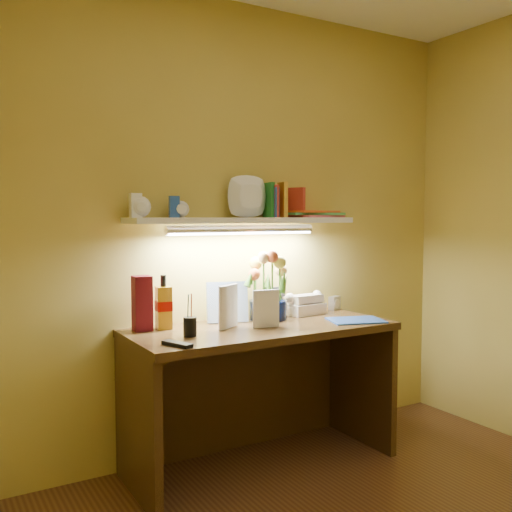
{
  "coord_description": "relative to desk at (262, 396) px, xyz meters",
  "views": [
    {
      "loc": [
        -1.52,
        -1.32,
        1.32
      ],
      "look_at": [
        0.05,
        1.35,
        1.1
      ],
      "focal_mm": 40.0,
      "sensor_mm": 36.0,
      "label": 1
    }
  ],
  "objects": [
    {
      "name": "desk_book_b",
      "position": [
        -0.08,
        -0.04,
        0.47
      ],
      "size": [
        0.14,
        0.04,
        0.2
      ],
      "primitive_type": "imported",
      "rotation": [
        0.0,
        0.0,
        -0.2
      ],
      "color": "white",
      "rests_on": "desk"
    },
    {
      "name": "flower_bouquet",
      "position": [
        0.13,
        0.15,
        0.56
      ],
      "size": [
        0.3,
        0.3,
        0.37
      ],
      "primitive_type": null,
      "rotation": [
        0.0,
        0.0,
        0.35
      ],
      "color": "#091133",
      "rests_on": "desk"
    },
    {
      "name": "whisky_bottle",
      "position": [
        -0.47,
        0.18,
        0.51
      ],
      "size": [
        0.08,
        0.08,
        0.28
      ],
      "primitive_type": null,
      "rotation": [
        0.0,
        0.0,
        -0.14
      ],
      "color": "#AF7812",
      "rests_on": "desk"
    },
    {
      "name": "telephone",
      "position": [
        0.39,
        0.18,
        0.44
      ],
      "size": [
        0.23,
        0.18,
        0.13
      ],
      "primitive_type": null,
      "rotation": [
        0.0,
        0.0,
        0.1
      ],
      "color": "white",
      "rests_on": "desk"
    },
    {
      "name": "blue_folder",
      "position": [
        0.51,
        -0.15,
        0.38
      ],
      "size": [
        0.34,
        0.29,
        0.01
      ],
      "primitive_type": "cube",
      "rotation": [
        0.0,
        0.0,
        -0.32
      ],
      "color": "#2755B5",
      "rests_on": "desk"
    },
    {
      "name": "pen_cup",
      "position": [
        -0.43,
        -0.05,
        0.45
      ],
      "size": [
        0.08,
        0.08,
        0.16
      ],
      "primitive_type": "cylinder",
      "rotation": [
        0.0,
        0.0,
        -0.32
      ],
      "color": "black",
      "rests_on": "desk"
    },
    {
      "name": "tv_remote",
      "position": [
        -0.56,
        -0.21,
        0.38
      ],
      "size": [
        0.1,
        0.16,
        0.02
      ],
      "primitive_type": "cube",
      "rotation": [
        0.0,
        0.0,
        0.38
      ],
      "color": "black",
      "rests_on": "desk"
    },
    {
      "name": "desk_book_a",
      "position": [
        -0.26,
        -0.02,
        0.49
      ],
      "size": [
        0.16,
        0.1,
        0.22
      ],
      "primitive_type": "imported",
      "rotation": [
        0.0,
        0.0,
        0.5
      ],
      "color": "silver",
      "rests_on": "desk"
    },
    {
      "name": "desk",
      "position": [
        0.0,
        0.0,
        0.0
      ],
      "size": [
        1.4,
        0.6,
        0.75
      ],
      "primitive_type": "cube",
      "color": "#34200E",
      "rests_on": "ground"
    },
    {
      "name": "whisky_box",
      "position": [
        -0.58,
        0.2,
        0.51
      ],
      "size": [
        0.09,
        0.09,
        0.27
      ],
      "primitive_type": "cube",
      "rotation": [
        0.0,
        0.0,
        -0.07
      ],
      "color": "#540C15",
      "rests_on": "desk"
    },
    {
      "name": "wall_shelf",
      "position": [
        0.04,
        0.18,
        0.96
      ],
      "size": [
        1.31,
        0.32,
        0.23
      ],
      "color": "white",
      "rests_on": "ground"
    },
    {
      "name": "desk_clock",
      "position": [
        0.65,
        0.21,
        0.42
      ],
      "size": [
        0.09,
        0.07,
        0.08
      ],
      "primitive_type": "cube",
      "rotation": [
        0.0,
        0.0,
        0.38
      ],
      "color": "silver",
      "rests_on": "desk"
    },
    {
      "name": "art_card",
      "position": [
        -0.11,
        0.18,
        0.48
      ],
      "size": [
        0.22,
        0.1,
        0.22
      ],
      "primitive_type": null,
      "rotation": [
        0.0,
        0.0,
        -0.29
      ],
      "color": "white",
      "rests_on": "desk"
    }
  ]
}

